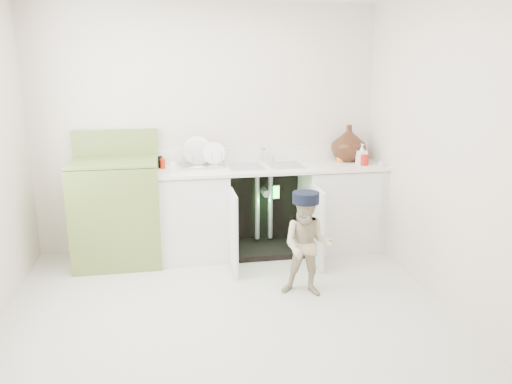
# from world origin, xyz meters

# --- Properties ---
(ground) EXTENTS (3.50, 3.50, 0.00)m
(ground) POSITION_xyz_m (0.00, 0.00, 0.00)
(ground) COLOR beige
(ground) RESTS_ON ground
(room_shell) EXTENTS (6.00, 5.50, 1.26)m
(room_shell) POSITION_xyz_m (0.00, 0.00, 1.25)
(room_shell) COLOR beige
(room_shell) RESTS_ON ground
(counter_run) EXTENTS (2.44, 1.02, 1.28)m
(counter_run) POSITION_xyz_m (0.59, 1.21, 0.49)
(counter_run) COLOR white
(counter_run) RESTS_ON ground
(avocado_stove) EXTENTS (0.82, 0.65, 1.27)m
(avocado_stove) POSITION_xyz_m (-0.93, 1.18, 0.52)
(avocado_stove) COLOR olive
(avocado_stove) RESTS_ON ground
(repair_worker) EXTENTS (0.52, 0.96, 0.89)m
(repair_worker) POSITION_xyz_m (0.69, 0.14, 0.45)
(repair_worker) COLOR #C6B38E
(repair_worker) RESTS_ON ground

